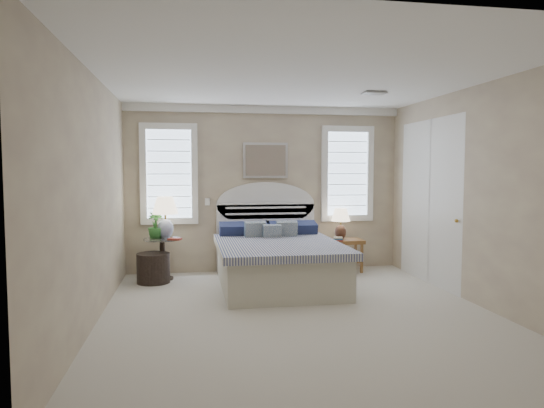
{
  "coord_description": "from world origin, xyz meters",
  "views": [
    {
      "loc": [
        -1.23,
        -5.39,
        1.66
      ],
      "look_at": [
        -0.14,
        1.0,
        1.21
      ],
      "focal_mm": 32.0,
      "sensor_mm": 36.0,
      "label": 1
    }
  ],
  "objects_px": {
    "side_table_left": "(162,254)",
    "floor_pot": "(153,268)",
    "nightstand_right": "(347,248)",
    "lamp_left": "(165,213)",
    "lamp_right": "(341,220)",
    "bed": "(276,258)"
  },
  "relations": [
    {
      "from": "nightstand_right",
      "to": "lamp_left",
      "type": "relative_size",
      "value": 0.83
    },
    {
      "from": "bed",
      "to": "nightstand_right",
      "type": "height_order",
      "value": "bed"
    },
    {
      "from": "lamp_left",
      "to": "lamp_right",
      "type": "bearing_deg",
      "value": 2.55
    },
    {
      "from": "side_table_left",
      "to": "floor_pot",
      "type": "height_order",
      "value": "side_table_left"
    },
    {
      "from": "side_table_left",
      "to": "bed",
      "type": "bearing_deg",
      "value": -19.74
    },
    {
      "from": "lamp_left",
      "to": "lamp_right",
      "type": "distance_m",
      "value": 2.82
    },
    {
      "from": "side_table_left",
      "to": "nightstand_right",
      "type": "xyz_separation_m",
      "value": [
        2.95,
        0.1,
        -0.0
      ]
    },
    {
      "from": "side_table_left",
      "to": "lamp_left",
      "type": "height_order",
      "value": "lamp_left"
    },
    {
      "from": "lamp_left",
      "to": "lamp_right",
      "type": "relative_size",
      "value": 1.24
    },
    {
      "from": "nightstand_right",
      "to": "lamp_right",
      "type": "relative_size",
      "value": 1.03
    },
    {
      "from": "lamp_left",
      "to": "lamp_right",
      "type": "height_order",
      "value": "lamp_left"
    },
    {
      "from": "bed",
      "to": "floor_pot",
      "type": "xyz_separation_m",
      "value": [
        -1.77,
        0.4,
        -0.17
      ]
    },
    {
      "from": "floor_pot",
      "to": "lamp_right",
      "type": "height_order",
      "value": "lamp_right"
    },
    {
      "from": "floor_pot",
      "to": "lamp_left",
      "type": "bearing_deg",
      "value": 54.44
    },
    {
      "from": "bed",
      "to": "nightstand_right",
      "type": "distance_m",
      "value": 1.47
    },
    {
      "from": "side_table_left",
      "to": "floor_pot",
      "type": "bearing_deg",
      "value": -122.15
    },
    {
      "from": "nightstand_right",
      "to": "floor_pot",
      "type": "xyz_separation_m",
      "value": [
        -3.07,
        -0.29,
        -0.17
      ]
    },
    {
      "from": "nightstand_right",
      "to": "lamp_right",
      "type": "xyz_separation_m",
      "value": [
        -0.09,
        0.07,
        0.46
      ]
    },
    {
      "from": "bed",
      "to": "lamp_left",
      "type": "bearing_deg",
      "value": 158.28
    },
    {
      "from": "nightstand_right",
      "to": "floor_pot",
      "type": "distance_m",
      "value": 3.09
    },
    {
      "from": "side_table_left",
      "to": "floor_pot",
      "type": "distance_m",
      "value": 0.28
    },
    {
      "from": "nightstand_right",
      "to": "lamp_left",
      "type": "distance_m",
      "value": 2.97
    }
  ]
}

